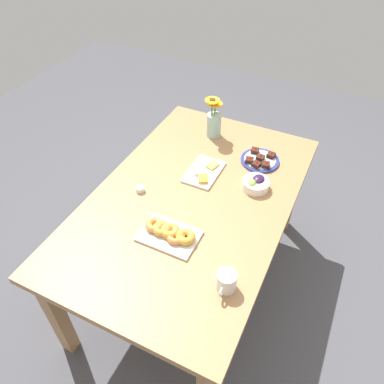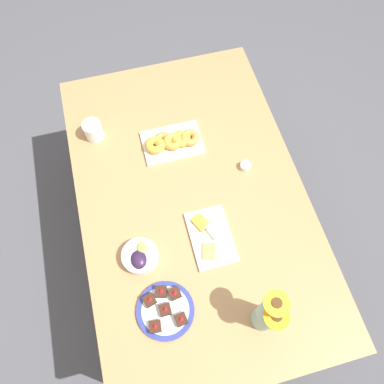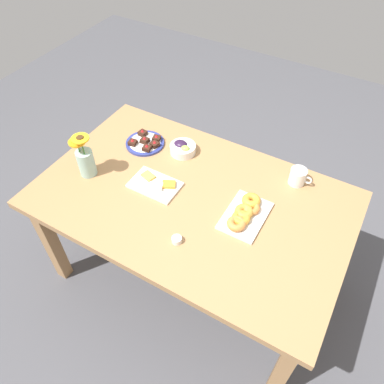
# 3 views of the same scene
# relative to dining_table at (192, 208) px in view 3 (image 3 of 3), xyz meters

# --- Properties ---
(ground_plane) EXTENTS (6.00, 6.00, 0.00)m
(ground_plane) POSITION_rel_dining_table_xyz_m (0.00, 0.00, -0.65)
(ground_plane) COLOR #4C4C51
(dining_table) EXTENTS (1.60, 1.00, 0.74)m
(dining_table) POSITION_rel_dining_table_xyz_m (0.00, 0.00, 0.00)
(dining_table) COLOR #A87A4C
(dining_table) RESTS_ON ground_plane
(coffee_mug) EXTENTS (0.12, 0.09, 0.09)m
(coffee_mug) POSITION_rel_dining_table_xyz_m (0.43, 0.37, 0.13)
(coffee_mug) COLOR white
(coffee_mug) RESTS_ON dining_table
(grape_bowl) EXTENTS (0.15, 0.15, 0.07)m
(grape_bowl) POSITION_rel_dining_table_xyz_m (-0.22, 0.28, 0.12)
(grape_bowl) COLOR white
(grape_bowl) RESTS_ON dining_table
(cheese_platter) EXTENTS (0.26, 0.17, 0.03)m
(cheese_platter) POSITION_rel_dining_table_xyz_m (-0.21, -0.02, 0.10)
(cheese_platter) COLOR white
(cheese_platter) RESTS_ON dining_table
(croissant_platter) EXTENTS (0.19, 0.29, 0.05)m
(croissant_platter) POSITION_rel_dining_table_xyz_m (0.29, 0.02, 0.11)
(croissant_platter) COLOR white
(croissant_platter) RESTS_ON dining_table
(jam_cup_honey) EXTENTS (0.05, 0.05, 0.03)m
(jam_cup_honey) POSITION_rel_dining_table_xyz_m (0.08, -0.27, 0.10)
(jam_cup_honey) COLOR white
(jam_cup_honey) RESTS_ON dining_table
(dessert_plate) EXTENTS (0.23, 0.23, 0.05)m
(dessert_plate) POSITION_rel_dining_table_xyz_m (-0.45, 0.23, 0.10)
(dessert_plate) COLOR navy
(dessert_plate) RESTS_ON dining_table
(flower_vase) EXTENTS (0.13, 0.10, 0.27)m
(flower_vase) POSITION_rel_dining_table_xyz_m (-0.58, -0.13, 0.18)
(flower_vase) COLOR #99C1B7
(flower_vase) RESTS_ON dining_table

